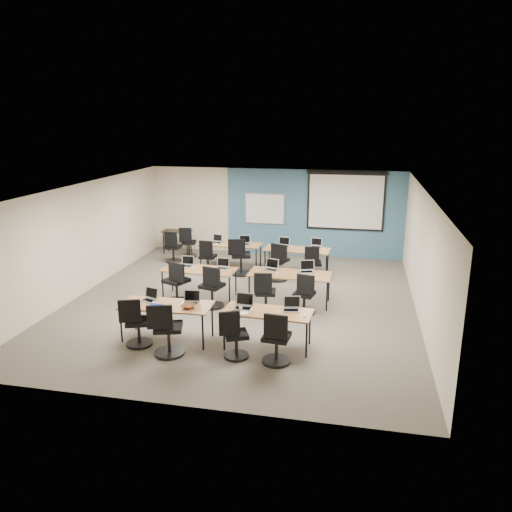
% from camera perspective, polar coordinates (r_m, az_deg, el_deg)
% --- Properties ---
extents(floor, '(8.00, 9.00, 0.02)m').
position_cam_1_polar(floor, '(11.90, -1.63, -5.26)').
color(floor, '#6B6354').
rests_on(floor, ground).
extents(ceiling, '(8.00, 9.00, 0.02)m').
position_cam_1_polar(ceiling, '(11.23, -1.74, 7.73)').
color(ceiling, white).
rests_on(ceiling, ground).
extents(wall_back, '(8.00, 0.04, 2.70)m').
position_cam_1_polar(wall_back, '(15.80, 2.13, 5.06)').
color(wall_back, beige).
rests_on(wall_back, ground).
extents(wall_front, '(8.00, 0.04, 2.70)m').
position_cam_1_polar(wall_front, '(7.41, -9.87, -7.54)').
color(wall_front, beige).
rests_on(wall_front, ground).
extents(wall_left, '(0.04, 9.00, 2.70)m').
position_cam_1_polar(wall_left, '(13.00, -19.11, 1.90)').
color(wall_left, beige).
rests_on(wall_left, ground).
extents(wall_right, '(0.04, 9.00, 2.70)m').
position_cam_1_polar(wall_right, '(11.28, 18.50, -0.05)').
color(wall_right, beige).
rests_on(wall_right, ground).
extents(blue_accent_panel, '(5.50, 0.04, 2.70)m').
position_cam_1_polar(blue_accent_panel, '(15.61, 6.65, 4.83)').
color(blue_accent_panel, '#3D5977').
rests_on(blue_accent_panel, wall_back).
extents(whiteboard, '(1.28, 0.03, 0.98)m').
position_cam_1_polar(whiteboard, '(15.76, 1.01, 5.41)').
color(whiteboard, '#ADAFB0').
rests_on(whiteboard, wall_back).
extents(projector_screen, '(2.40, 0.10, 1.82)m').
position_cam_1_polar(projector_screen, '(15.40, 10.24, 6.57)').
color(projector_screen, black).
rests_on(projector_screen, wall_back).
extents(training_table_front_left, '(1.77, 0.74, 0.73)m').
position_cam_1_polar(training_table_front_left, '(9.89, -10.20, -5.71)').
color(training_table_front_left, '#A26C34').
rests_on(training_table_front_left, floor).
extents(training_table_front_right, '(1.67, 0.69, 0.73)m').
position_cam_1_polar(training_table_front_right, '(9.41, 1.33, -6.61)').
color(training_table_front_right, brown).
rests_on(training_table_front_right, floor).
extents(training_table_mid_left, '(1.77, 0.74, 0.73)m').
position_cam_1_polar(training_table_mid_left, '(12.03, -6.51, -1.68)').
color(training_table_mid_left, olive).
rests_on(training_table_mid_left, floor).
extents(training_table_mid_right, '(1.91, 0.80, 0.73)m').
position_cam_1_polar(training_table_mid_right, '(11.64, 3.88, -2.19)').
color(training_table_mid_right, '#956230').
rests_on(training_table_mid_right, floor).
extents(training_table_back_left, '(1.75, 0.73, 0.73)m').
position_cam_1_polar(training_table_back_left, '(14.34, -2.92, 1.23)').
color(training_table_back_left, olive).
rests_on(training_table_back_left, floor).
extents(training_table_back_right, '(1.80, 0.75, 0.73)m').
position_cam_1_polar(training_table_back_right, '(13.80, 4.71, 0.63)').
color(training_table_back_right, '#A65A2C').
rests_on(training_table_back_right, floor).
extents(laptop_0, '(0.31, 0.26, 0.24)m').
position_cam_1_polar(laptop_0, '(10.13, -12.02, -4.64)').
color(laptop_0, silver).
rests_on(laptop_0, training_table_front_left).
extents(mouse_0, '(0.08, 0.11, 0.04)m').
position_cam_1_polar(mouse_0, '(9.99, -11.60, -5.21)').
color(mouse_0, white).
rests_on(mouse_0, training_table_front_left).
extents(task_chair_0, '(0.52, 0.50, 0.99)m').
position_cam_1_polar(task_chair_0, '(9.82, -13.50, -7.80)').
color(task_chair_0, black).
rests_on(task_chair_0, floor).
extents(laptop_1, '(0.32, 0.27, 0.25)m').
position_cam_1_polar(laptop_1, '(9.83, -7.45, -5.06)').
color(laptop_1, '#B6B7C5').
rests_on(laptop_1, training_table_front_left).
extents(mouse_1, '(0.07, 0.10, 0.03)m').
position_cam_1_polar(mouse_1, '(9.62, -6.98, -5.83)').
color(mouse_1, white).
rests_on(mouse_1, training_table_front_left).
extents(task_chair_1, '(0.57, 0.56, 1.04)m').
position_cam_1_polar(task_chair_1, '(9.33, -10.17, -8.73)').
color(task_chair_1, black).
rests_on(task_chair_1, floor).
extents(laptop_2, '(0.35, 0.30, 0.27)m').
position_cam_1_polar(laptop_2, '(9.53, -1.41, -5.56)').
color(laptop_2, silver).
rests_on(laptop_2, training_table_front_right).
extents(mouse_2, '(0.06, 0.10, 0.03)m').
position_cam_1_polar(mouse_2, '(9.44, -0.55, -6.12)').
color(mouse_2, white).
rests_on(mouse_2, training_table_front_right).
extents(task_chair_2, '(0.49, 0.46, 0.95)m').
position_cam_1_polar(task_chair_2, '(9.11, -2.48, -9.39)').
color(task_chair_2, black).
rests_on(task_chair_2, floor).
extents(laptop_3, '(0.32, 0.28, 0.25)m').
position_cam_1_polar(laptop_3, '(9.45, 4.07, -5.81)').
color(laptop_3, '#ADACB8').
rests_on(laptop_3, training_table_front_right).
extents(mouse_3, '(0.09, 0.11, 0.04)m').
position_cam_1_polar(mouse_3, '(9.19, 5.53, -6.81)').
color(mouse_3, white).
rests_on(mouse_3, training_table_front_right).
extents(task_chair_3, '(0.51, 0.51, 1.00)m').
position_cam_1_polar(task_chair_3, '(8.91, 2.32, -9.84)').
color(task_chair_3, black).
rests_on(task_chair_3, floor).
extents(laptop_4, '(0.31, 0.26, 0.24)m').
position_cam_1_polar(laptop_4, '(12.27, -7.90, -0.87)').
color(laptop_4, silver).
rests_on(laptop_4, training_table_mid_left).
extents(mouse_4, '(0.06, 0.10, 0.03)m').
position_cam_1_polar(mouse_4, '(12.14, -7.24, -1.26)').
color(mouse_4, white).
rests_on(mouse_4, training_table_mid_left).
extents(task_chair_4, '(0.60, 0.57, 1.04)m').
position_cam_1_polar(task_chair_4, '(11.83, -9.05, -3.37)').
color(task_chair_4, black).
rests_on(task_chair_4, floor).
extents(laptop_5, '(0.31, 0.26, 0.24)m').
position_cam_1_polar(laptop_5, '(12.01, -3.87, -1.12)').
color(laptop_5, '#B4B4B5').
rests_on(laptop_5, training_table_mid_left).
extents(mouse_5, '(0.06, 0.09, 0.03)m').
position_cam_1_polar(mouse_5, '(11.77, -2.97, -1.70)').
color(mouse_5, white).
rests_on(mouse_5, training_table_mid_left).
extents(task_chair_5, '(0.54, 0.53, 1.01)m').
position_cam_1_polar(task_chair_5, '(11.46, -5.05, -3.92)').
color(task_chair_5, black).
rests_on(task_chair_5, floor).
extents(laptop_6, '(0.33, 0.28, 0.25)m').
position_cam_1_polar(laptop_6, '(11.86, 1.80, -1.29)').
color(laptop_6, silver).
rests_on(laptop_6, training_table_mid_right).
extents(mouse_6, '(0.07, 0.11, 0.04)m').
position_cam_1_polar(mouse_6, '(11.60, 2.44, -1.94)').
color(mouse_6, white).
rests_on(mouse_6, training_table_mid_right).
extents(task_chair_6, '(0.49, 0.49, 0.97)m').
position_cam_1_polar(task_chair_6, '(11.12, 1.05, -4.58)').
color(task_chair_6, black).
rests_on(task_chair_6, floor).
extents(laptop_7, '(0.35, 0.29, 0.26)m').
position_cam_1_polar(laptop_7, '(11.76, 5.81, -1.50)').
color(laptop_7, '#ABABAB').
rests_on(laptop_7, training_table_mid_right).
extents(mouse_7, '(0.06, 0.09, 0.03)m').
position_cam_1_polar(mouse_7, '(11.54, 6.94, -2.14)').
color(mouse_7, white).
rests_on(mouse_7, training_table_mid_right).
extents(task_chair_7, '(0.48, 0.48, 0.96)m').
position_cam_1_polar(task_chair_7, '(11.09, 5.56, -4.74)').
color(task_chair_7, black).
rests_on(task_chair_7, floor).
extents(laptop_8, '(0.30, 0.26, 0.23)m').
position_cam_1_polar(laptop_8, '(14.48, -4.49, 1.77)').
color(laptop_8, '#AEAEAE').
rests_on(laptop_8, training_table_back_left).
extents(mouse_8, '(0.08, 0.11, 0.03)m').
position_cam_1_polar(mouse_8, '(14.30, -4.52, 1.40)').
color(mouse_8, white).
rests_on(mouse_8, training_table_back_left).
extents(task_chair_8, '(0.47, 0.47, 0.96)m').
position_cam_1_polar(task_chair_8, '(14.05, -5.57, -0.36)').
color(task_chair_8, black).
rests_on(task_chair_8, floor).
extents(laptop_9, '(0.32, 0.27, 0.25)m').
position_cam_1_polar(laptop_9, '(14.25, -1.37, 1.60)').
color(laptop_9, '#A9A9A9').
rests_on(laptop_9, training_table_back_left).
extents(mouse_9, '(0.08, 0.10, 0.03)m').
position_cam_1_polar(mouse_9, '(14.11, -0.21, 1.25)').
color(mouse_9, white).
rests_on(mouse_9, training_table_back_left).
extents(task_chair_9, '(0.59, 0.58, 1.05)m').
position_cam_1_polar(task_chair_9, '(13.78, -1.84, -0.40)').
color(task_chair_9, black).
rests_on(task_chair_9, floor).
extents(laptop_10, '(0.33, 0.28, 0.25)m').
position_cam_1_polar(laptop_10, '(14.05, 3.20, 1.38)').
color(laptop_10, '#A9A9A9').
rests_on(laptop_10, training_table_back_right).
extents(mouse_10, '(0.09, 0.12, 0.04)m').
position_cam_1_polar(mouse_10, '(13.93, 4.05, 1.03)').
color(mouse_10, white).
rests_on(mouse_10, training_table_back_right).
extents(task_chair_10, '(0.59, 0.57, 1.04)m').
position_cam_1_polar(task_chair_10, '(13.31, 2.48, -1.02)').
color(task_chair_10, black).
rests_on(task_chair_10, floor).
extents(laptop_11, '(0.31, 0.27, 0.24)m').
position_cam_1_polar(laptop_11, '(14.06, 6.89, 1.29)').
color(laptop_11, '#B7B7B9').
rests_on(laptop_11, training_table_back_right).
extents(mouse_11, '(0.07, 0.10, 0.03)m').
position_cam_1_polar(mouse_11, '(13.81, 7.77, 0.79)').
color(mouse_11, white).
rests_on(mouse_11, training_table_back_right).
extents(task_chair_11, '(0.47, 0.47, 0.96)m').
position_cam_1_polar(task_chair_11, '(13.44, 6.52, -1.13)').
color(task_chair_11, black).
rests_on(task_chair_11, floor).
extents(blue_mousepad, '(0.27, 0.23, 0.01)m').
position_cam_1_polar(blue_mousepad, '(9.84, -11.45, -5.59)').
color(blue_mousepad, '#08219B').
rests_on(blue_mousepad, training_table_front_left).
extents(snack_bowl, '(0.38, 0.38, 0.08)m').
position_cam_1_polar(snack_bowl, '(9.62, -7.74, -5.67)').
color(snack_bowl, brown).
rests_on(snack_bowl, training_table_front_left).
extents(snack_plate, '(0.24, 0.24, 0.01)m').
position_cam_1_polar(snack_plate, '(9.30, -1.40, -6.51)').
color(snack_plate, white).
rests_on(snack_plate, training_table_front_right).
extents(coffee_cup, '(0.06, 0.06, 0.05)m').
position_cam_1_polar(coffee_cup, '(9.42, -1.77, -6.00)').
color(coffee_cup, white).
rests_on(coffee_cup, snack_plate).
extents(utility_table, '(0.91, 0.50, 0.75)m').
position_cam_1_polar(utility_table, '(16.12, -9.02, 2.56)').
color(utility_table, '#2F2110').
rests_on(utility_table, floor).
extents(spare_chair_a, '(0.47, 0.47, 0.96)m').
position_cam_1_polar(spare_chair_a, '(15.70, -7.77, 1.28)').
color(spare_chair_a, black).
rests_on(spare_chair_a, floor).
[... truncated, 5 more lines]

